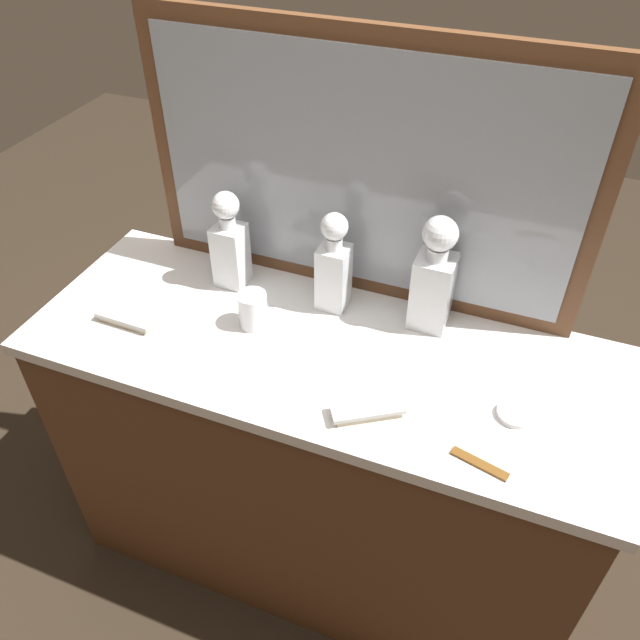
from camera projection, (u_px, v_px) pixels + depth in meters
The scene contains 11 objects.
ground_plane at pixel (320, 545), 2.04m from camera, with size 6.00×6.00×0.00m, color #2D2319.
dresser at pixel (320, 461), 1.75m from camera, with size 1.40×0.54×0.87m.
dresser_mirror at pixel (360, 173), 1.44m from camera, with size 1.08×0.03×0.64m.
crystal_decanter_front at pixel (433, 283), 1.46m from camera, with size 0.09×0.09×0.29m.
crystal_decanter_center at pixel (230, 248), 1.59m from camera, with size 0.08×0.08×0.26m.
crystal_decanter_far_right at pixel (334, 271), 1.52m from camera, with size 0.07×0.07×0.26m.
crystal_tumbler_front at pixel (253, 311), 1.50m from camera, with size 0.07×0.07×0.09m.
silver_brush_center at pixel (367, 410), 1.30m from camera, with size 0.16×0.13×0.02m.
silver_brush_right at pixel (128, 317), 1.53m from camera, with size 0.15×0.07×0.02m.
porcelain_dish at pixel (515, 414), 1.31m from camera, with size 0.08×0.08×0.01m.
tortoiseshell_comb at pixel (480, 464), 1.21m from camera, with size 0.12×0.05×0.01m.
Camera 1 is at (0.40, -1.01, 1.87)m, focal length 35.56 mm.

